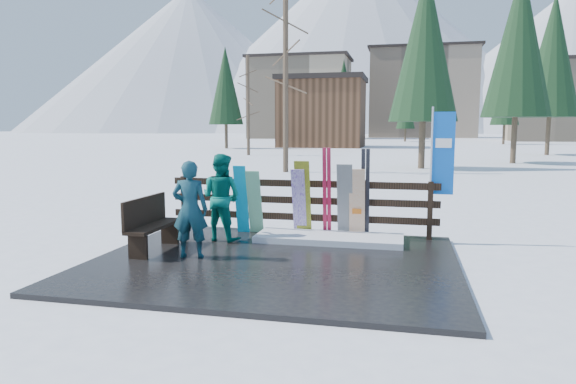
% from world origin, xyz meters
% --- Properties ---
extents(ground, '(700.00, 700.00, 0.00)m').
position_xyz_m(ground, '(0.00, 0.00, 0.00)').
color(ground, white).
rests_on(ground, ground).
extents(deck, '(6.00, 5.00, 0.08)m').
position_xyz_m(deck, '(0.00, 0.00, 0.04)').
color(deck, black).
rests_on(deck, ground).
extents(fence, '(5.60, 0.10, 1.15)m').
position_xyz_m(fence, '(0.00, 2.20, 0.74)').
color(fence, black).
rests_on(fence, deck).
extents(snow_patch, '(2.83, 1.00, 0.12)m').
position_xyz_m(snow_patch, '(0.69, 1.60, 0.14)').
color(snow_patch, white).
rests_on(snow_patch, deck).
extents(bench, '(0.41, 1.50, 0.97)m').
position_xyz_m(bench, '(-2.31, 0.12, 0.60)').
color(bench, black).
rests_on(bench, deck).
extents(snowboard_0, '(0.26, 0.30, 1.43)m').
position_xyz_m(snowboard_0, '(-1.21, 1.98, 0.79)').
color(snowboard_0, '#05A6DD').
rests_on(snowboard_0, deck).
extents(snowboard_1, '(0.29, 0.37, 1.33)m').
position_xyz_m(snowboard_1, '(-0.92, 1.98, 0.74)').
color(snowboard_1, silver).
rests_on(snowboard_1, deck).
extents(snowboard_2, '(0.31, 0.38, 1.54)m').
position_xyz_m(snowboard_2, '(0.10, 1.98, 0.85)').
color(snowboard_2, yellow).
rests_on(snowboard_2, deck).
extents(snowboard_3, '(0.27, 0.39, 1.38)m').
position_xyz_m(snowboard_3, '(0.02, 1.98, 0.77)').
color(snowboard_3, white).
rests_on(snowboard_3, deck).
extents(snowboard_4, '(0.31, 0.36, 1.49)m').
position_xyz_m(snowboard_4, '(0.95, 1.98, 0.83)').
color(snowboard_4, black).
rests_on(snowboard_4, deck).
extents(snowboard_5, '(0.31, 0.27, 1.40)m').
position_xyz_m(snowboard_5, '(1.19, 1.98, 0.78)').
color(snowboard_5, white).
rests_on(snowboard_5, deck).
extents(ski_pair_a, '(0.17, 0.23, 1.81)m').
position_xyz_m(ski_pair_a, '(0.57, 2.05, 0.98)').
color(ski_pair_a, '#AE1535').
rests_on(ski_pair_a, deck).
extents(ski_pair_b, '(0.17, 0.18, 1.79)m').
position_xyz_m(ski_pair_b, '(1.34, 2.05, 0.97)').
color(ski_pair_b, black).
rests_on(ski_pair_b, deck).
extents(rental_flag, '(0.45, 0.04, 2.60)m').
position_xyz_m(rental_flag, '(2.76, 2.25, 1.69)').
color(rental_flag, silver).
rests_on(rental_flag, deck).
extents(person_front, '(0.66, 0.49, 1.65)m').
position_xyz_m(person_front, '(-1.42, -0.15, 0.91)').
color(person_front, '#1A595A').
rests_on(person_front, deck).
extents(person_back, '(0.95, 0.81, 1.70)m').
position_xyz_m(person_back, '(-1.39, 1.25, 0.93)').
color(person_back, '#066A5C').
rests_on(person_back, deck).
extents(resort_buildings, '(73.00, 87.60, 22.60)m').
position_xyz_m(resort_buildings, '(1.03, 115.41, 9.81)').
color(resort_buildings, tan).
rests_on(resort_buildings, ground).
extents(trees, '(42.11, 68.77, 12.96)m').
position_xyz_m(trees, '(4.34, 47.19, 5.70)').
color(trees, '#382B1E').
rests_on(trees, ground).
extents(mountains, '(520.00, 260.00, 120.00)m').
position_xyz_m(mountains, '(-10.50, 328.41, 50.20)').
color(mountains, white).
rests_on(mountains, ground).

